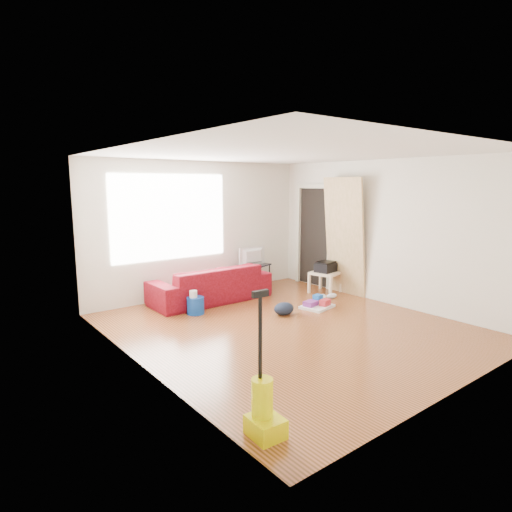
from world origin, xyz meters
TOP-DOWN VIEW (x-y plane):
  - room at (0.07, 0.15)m, footprint 4.51×5.01m
  - sofa at (-0.12, 1.95)m, footprint 2.18×0.85m
  - tv_stand at (1.07, 2.22)m, footprint 0.77×0.58m
  - tv at (1.07, 2.22)m, footprint 0.62×0.08m
  - side_table at (1.95, 1.10)m, footprint 0.61×0.61m
  - printer at (1.95, 1.10)m, footprint 0.43×0.36m
  - bucket at (-0.74, 1.43)m, footprint 0.30×0.30m
  - toilet_paper at (-0.78, 1.43)m, footprint 0.12×0.12m
  - cleaning_tray at (1.08, 0.47)m, footprint 0.59×0.51m
  - backpack at (0.36, 0.51)m, footprint 0.41×0.35m
  - sneakers at (1.61, 0.74)m, footprint 0.43×0.22m
  - vacuum at (-2.00, -1.90)m, footprint 0.27×0.31m
  - door_panel at (2.13, 0.82)m, footprint 0.28×0.89m

SIDE VIEW (x-z plane):
  - sofa at x=-0.12m, z-range -0.32..0.32m
  - bucket at x=-0.74m, z-range -0.14..0.14m
  - backpack at x=0.36m, z-range -0.10..0.10m
  - door_panel at x=2.13m, z-range -1.10..1.10m
  - sneakers at x=1.61m, z-range 0.00..0.10m
  - cleaning_tray at x=1.08m, z-range -0.04..0.15m
  - toilet_paper at x=-0.78m, z-range 0.14..0.25m
  - vacuum at x=-2.00m, z-range -0.39..0.85m
  - tv_stand at x=1.07m, z-range 0.01..0.48m
  - side_table at x=1.95m, z-range 0.14..0.55m
  - printer at x=1.95m, z-range 0.41..0.61m
  - tv at x=1.07m, z-range 0.48..0.83m
  - room at x=0.07m, z-range 0.00..2.51m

